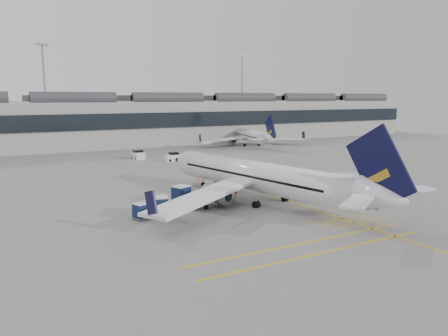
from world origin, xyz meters
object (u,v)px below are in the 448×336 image
airliner_main (261,177)px  ramp_agent_b (219,199)px  baggage_cart_a (181,194)px  belt_loader (220,184)px  ramp_agent_a (235,190)px  pushback_tug (197,203)px

airliner_main → ramp_agent_b: 5.74m
baggage_cart_a → ramp_agent_b: (2.86, -3.65, -0.23)m
belt_loader → ramp_agent_a: (-0.65, -5.11, 0.28)m
baggage_cart_a → belt_loader: bearing=9.8°
belt_loader → baggage_cart_a: belt_loader is taller
belt_loader → pushback_tug: bearing=-145.1°
belt_loader → pushback_tug: belt_loader is taller
belt_loader → ramp_agent_b: bearing=-132.2°
airliner_main → ramp_agent_a: 4.18m
pushback_tug → baggage_cart_a: bearing=115.2°
belt_loader → ramp_agent_b: (-4.66, -8.23, 0.23)m
baggage_cart_a → pushback_tug: (0.47, -3.13, -0.47)m
belt_loader → airliner_main: bearing=-97.9°
ramp_agent_a → pushback_tug: 6.92m
ramp_agent_a → pushback_tug: ramp_agent_a is taller
airliner_main → baggage_cart_a: (-8.22, 3.96, -1.78)m
belt_loader → baggage_cart_a: bearing=-161.3°
baggage_cart_a → ramp_agent_a: (6.87, -0.53, -0.19)m
airliner_main → belt_loader: 8.85m
belt_loader → ramp_agent_a: size_ratio=2.95×
ramp_agent_b → pushback_tug: 2.45m
belt_loader → baggage_cart_a: (-7.52, -4.58, 0.46)m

